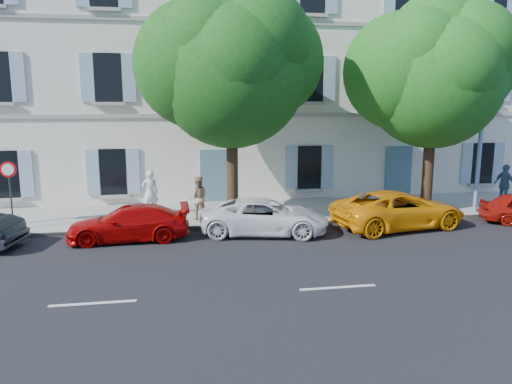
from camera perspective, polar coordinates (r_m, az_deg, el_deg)
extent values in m
plane|color=black|center=(16.71, 4.88, -5.86)|extent=(90.00, 90.00, 0.00)
cube|color=#A09E96|center=(20.88, 1.84, -2.26)|extent=(36.00, 4.50, 0.15)
cube|color=#9E998E|center=(18.82, 3.15, -3.69)|extent=(36.00, 0.16, 0.16)
cube|color=silver|center=(26.05, -0.66, 13.43)|extent=(28.00, 7.00, 12.00)
imported|color=#A60504|center=(17.42, -14.35, -3.46)|extent=(4.10, 1.75, 1.18)
imported|color=white|center=(17.65, 1.01, -2.82)|extent=(4.83, 2.95, 1.25)
imported|color=orange|center=(19.19, 15.97, -1.94)|extent=(5.30, 3.15, 1.38)
cylinder|color=#3A2819|center=(18.81, -2.72, 1.88)|extent=(0.43, 0.43, 3.45)
ellipsoid|color=#1E6419|center=(18.62, -2.83, 13.49)|extent=(5.51, 5.51, 6.07)
cylinder|color=#3A2819|center=(21.21, 19.03, 2.11)|extent=(0.44, 0.44, 3.31)
ellipsoid|color=#267B1F|center=(21.02, 19.64, 12.04)|extent=(5.37, 5.37, 5.91)
cylinder|color=#383A3D|center=(19.58, -26.18, -0.92)|extent=(0.06, 0.06, 2.06)
cylinder|color=red|center=(19.38, -26.48, 2.32)|extent=(0.56, 0.06, 0.56)
cylinder|color=#7293BF|center=(21.94, 24.53, 8.80)|extent=(0.17, 0.17, 8.48)
imported|color=silver|center=(20.22, -12.00, -0.09)|extent=(0.73, 0.56, 1.80)
imported|color=tan|center=(19.23, -6.66, -0.68)|extent=(0.81, 0.64, 1.66)
imported|color=#45697E|center=(24.29, 26.57, 0.77)|extent=(0.66, 1.12, 1.79)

